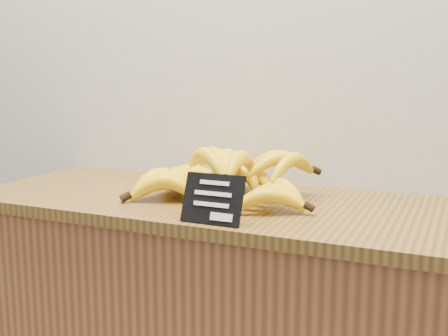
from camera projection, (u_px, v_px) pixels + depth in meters
counter_top at (232, 205)px, 1.46m from camera, size 1.38×0.54×0.03m
chalkboard_sign at (213, 199)px, 1.22m from camera, size 0.14×0.05×0.11m
banana_pile at (224, 178)px, 1.46m from camera, size 0.53×0.39×0.13m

